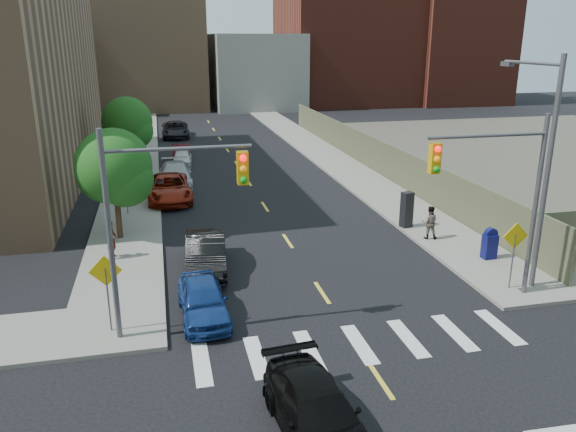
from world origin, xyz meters
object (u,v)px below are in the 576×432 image
black_sedan (317,413)px  pedestrian_east (430,222)px  parked_car_maroon (181,153)px  payphone (407,210)px  parked_car_black (206,253)px  parked_car_silver (175,175)px  parked_car_blue (203,300)px  parked_car_grey (175,129)px  parked_car_white (182,158)px  mailbox (490,244)px  parked_car_red (169,188)px  pedestrian_west (112,240)px

black_sedan → pedestrian_east: pedestrian_east is taller
parked_car_maroon → payphone: (10.56, -19.88, 0.42)m
parked_car_black → parked_car_silver: 14.91m
parked_car_blue → pedestrian_east: pedestrian_east is taller
parked_car_black → parked_car_maroon: size_ratio=1.20×
parked_car_blue → parked_car_grey: size_ratio=0.72×
parked_car_blue → parked_car_white: (0.49, 25.36, -0.07)m
payphone → parked_car_grey: bearing=93.3°
mailbox → parked_car_white: bearing=115.6°
mailbox → pedestrian_east: bearing=112.7°
parked_car_blue → parked_car_white: 25.36m
parked_car_red → mailbox: mailbox is taller
parked_car_silver → parked_car_grey: 19.68m
parked_car_black → black_sedan: 11.36m
parked_car_black → parked_car_blue: bearing=-91.9°
parked_car_silver → parked_car_white: parked_car_silver is taller
parked_car_white → parked_car_grey: (0.00, 13.49, 0.16)m
parked_car_silver → mailbox: 21.21m
parked_car_maroon → black_sedan: (1.75, -34.15, 0.02)m
parked_car_red → pedestrian_east: pedestrian_east is taller
parked_car_white → mailbox: mailbox is taller
pedestrian_east → black_sedan: bearing=73.9°
parked_car_black → parked_car_silver: (-0.72, 14.90, -0.02)m
parked_car_blue → parked_car_white: bearing=86.9°
parked_car_red → parked_car_maroon: (1.25, 11.54, -0.13)m
parked_car_red → payphone: payphone is taller
parked_car_silver → pedestrian_west: bearing=-102.8°
parked_car_maroon → payphone: payphone is taller
parked_car_silver → mailbox: mailbox is taller
parked_car_grey → mailbox: mailbox is taller
parked_car_blue → payphone: size_ratio=2.19×
parked_car_maroon → payphone: size_ratio=2.14×
parked_car_red → black_sedan: 22.81m
payphone → pedestrian_west: payphone is taller
mailbox → payphone: 5.19m
parked_car_grey → mailbox: bearing=-70.6°
parked_car_black → parked_car_red: size_ratio=0.85×
parked_car_white → parked_car_blue: bearing=-86.7°
parked_car_blue → pedestrian_west: pedestrian_west is taller
parked_car_maroon → pedestrian_west: 21.31m
parked_car_blue → parked_car_grey: (0.49, 38.85, 0.09)m
parked_car_black → payphone: 11.00m
parked_car_white → mailbox: 26.01m
parked_car_black → mailbox: mailbox is taller
parked_car_red → parked_car_silver: size_ratio=1.07×
parked_car_grey → black_sedan: 45.82m
parked_car_black → parked_car_red: (-1.25, 11.38, -0.00)m
parked_car_white → parked_car_red: bearing=-93.0°
parked_car_blue → parked_car_red: (-0.76, 15.67, 0.09)m
parked_car_black → pedestrian_east: bearing=10.6°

